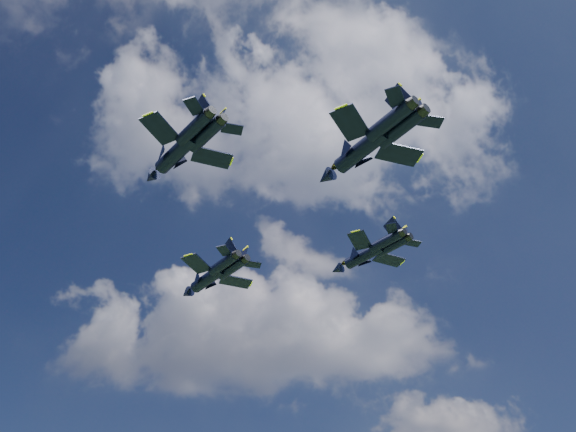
{
  "coord_description": "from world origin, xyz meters",
  "views": [
    {
      "loc": [
        11.63,
        -71.92,
        3.18
      ],
      "look_at": [
        4.81,
        -4.2,
        57.66
      ],
      "focal_mm": 40.0,
      "sensor_mm": 36.0,
      "label": 1
    }
  ],
  "objects_px": {
    "jet_left": "(174,155)",
    "jet_slot": "(358,152)",
    "jet_right": "(362,256)",
    "jet_lead": "(206,279)"
  },
  "relations": [
    {
      "from": "jet_left",
      "to": "jet_slot",
      "type": "distance_m",
      "value": 22.31
    },
    {
      "from": "jet_left",
      "to": "jet_right",
      "type": "relative_size",
      "value": 1.03
    },
    {
      "from": "jet_right",
      "to": "jet_slot",
      "type": "xyz_separation_m",
      "value": [
        -0.22,
        -22.7,
        -0.31
      ]
    },
    {
      "from": "jet_lead",
      "to": "jet_left",
      "type": "bearing_deg",
      "value": -134.68
    },
    {
      "from": "jet_lead",
      "to": "jet_right",
      "type": "height_order",
      "value": "jet_right"
    },
    {
      "from": "jet_right",
      "to": "jet_slot",
      "type": "height_order",
      "value": "jet_slot"
    },
    {
      "from": "jet_right",
      "to": "jet_slot",
      "type": "bearing_deg",
      "value": -141.73
    },
    {
      "from": "jet_lead",
      "to": "jet_left",
      "type": "xyz_separation_m",
      "value": [
        1.25,
        -26.04,
        1.02
      ]
    },
    {
      "from": "jet_left",
      "to": "jet_slot",
      "type": "xyz_separation_m",
      "value": [
        22.18,
        2.34,
        0.58
      ]
    },
    {
      "from": "jet_left",
      "to": "jet_lead",
      "type": "bearing_deg",
      "value": 46.04
    }
  ]
}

